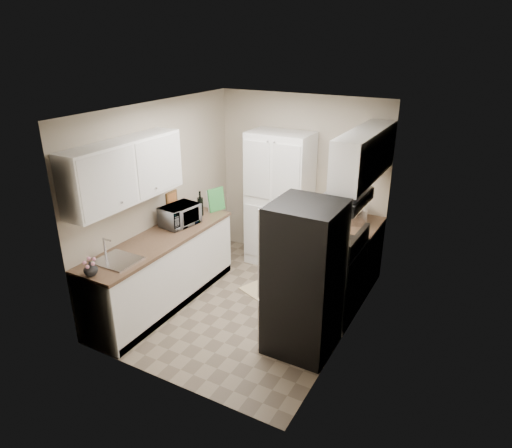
{
  "coord_description": "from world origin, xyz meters",
  "views": [
    {
      "loc": [
        2.53,
        -4.36,
        3.24
      ],
      "look_at": [
        0.05,
        0.15,
        1.1
      ],
      "focal_mm": 32.0,
      "sensor_mm": 36.0,
      "label": 1
    }
  ],
  "objects_px": {
    "microwave": "(180,215)",
    "wine_bottle": "(200,204)",
    "pantry_cabinet": "(279,200)",
    "electric_range": "(331,278)",
    "refrigerator": "(304,279)",
    "toaster_oven": "(353,214)"
  },
  "relations": [
    {
      "from": "microwave",
      "to": "wine_bottle",
      "type": "height_order",
      "value": "wine_bottle"
    },
    {
      "from": "wine_bottle",
      "to": "pantry_cabinet",
      "type": "bearing_deg",
      "value": 48.03
    },
    {
      "from": "microwave",
      "to": "toaster_oven",
      "type": "height_order",
      "value": "microwave"
    },
    {
      "from": "toaster_oven",
      "to": "refrigerator",
      "type": "bearing_deg",
      "value": -114.23
    },
    {
      "from": "wine_bottle",
      "to": "electric_range",
      "type": "bearing_deg",
      "value": -1.45
    },
    {
      "from": "electric_range",
      "to": "wine_bottle",
      "type": "height_order",
      "value": "wine_bottle"
    },
    {
      "from": "wine_bottle",
      "to": "toaster_oven",
      "type": "distance_m",
      "value": 2.09
    },
    {
      "from": "pantry_cabinet",
      "to": "electric_range",
      "type": "height_order",
      "value": "pantry_cabinet"
    },
    {
      "from": "refrigerator",
      "to": "electric_range",
      "type": "bearing_deg",
      "value": 87.52
    },
    {
      "from": "refrigerator",
      "to": "wine_bottle",
      "type": "height_order",
      "value": "refrigerator"
    },
    {
      "from": "pantry_cabinet",
      "to": "toaster_oven",
      "type": "distance_m",
      "value": 1.14
    },
    {
      "from": "pantry_cabinet",
      "to": "toaster_oven",
      "type": "height_order",
      "value": "pantry_cabinet"
    },
    {
      "from": "refrigerator",
      "to": "wine_bottle",
      "type": "xyz_separation_m",
      "value": [
        -1.93,
        0.85,
        0.23
      ]
    },
    {
      "from": "electric_range",
      "to": "microwave",
      "type": "distance_m",
      "value": 2.11
    },
    {
      "from": "electric_range",
      "to": "refrigerator",
      "type": "xyz_separation_m",
      "value": [
        -0.03,
        -0.8,
        0.37
      ]
    },
    {
      "from": "refrigerator",
      "to": "wine_bottle",
      "type": "relative_size",
      "value": 5.35
    },
    {
      "from": "refrigerator",
      "to": "microwave",
      "type": "xyz_separation_m",
      "value": [
        -1.96,
        0.43,
        0.21
      ]
    },
    {
      "from": "microwave",
      "to": "toaster_oven",
      "type": "xyz_separation_m",
      "value": [
        1.96,
        1.22,
        -0.03
      ]
    },
    {
      "from": "pantry_cabinet",
      "to": "electric_range",
      "type": "xyz_separation_m",
      "value": [
        1.17,
        -0.93,
        -0.52
      ]
    },
    {
      "from": "electric_range",
      "to": "wine_bottle",
      "type": "distance_m",
      "value": 2.05
    },
    {
      "from": "pantry_cabinet",
      "to": "wine_bottle",
      "type": "xyz_separation_m",
      "value": [
        -0.79,
        -0.88,
        0.08
      ]
    },
    {
      "from": "refrigerator",
      "to": "wine_bottle",
      "type": "distance_m",
      "value": 2.12
    }
  ]
}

